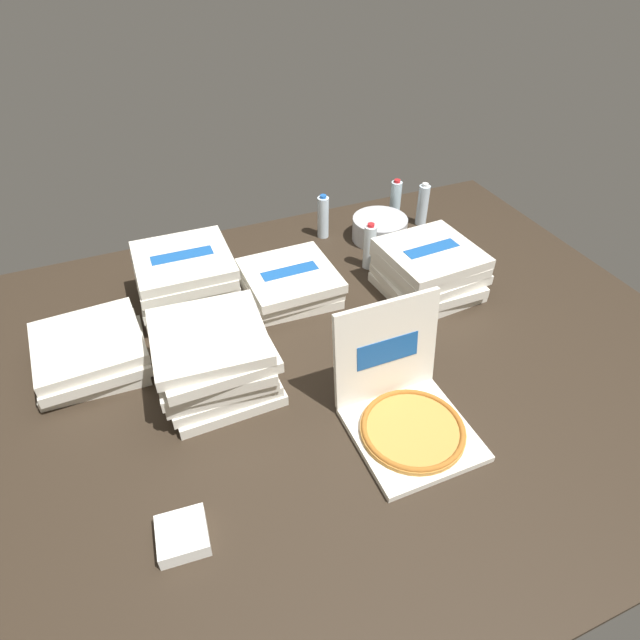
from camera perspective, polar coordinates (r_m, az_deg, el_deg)
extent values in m
cube|color=#2D2319|center=(2.19, -0.17, -4.88)|extent=(3.20, 2.40, 0.02)
cube|color=silver|center=(1.96, 9.76, -11.86)|extent=(0.40, 0.40, 0.02)
cylinder|color=#C6893D|center=(1.94, 9.83, -11.46)|extent=(0.37, 0.37, 0.02)
torus|color=#A96324|center=(1.93, 9.86, -11.29)|extent=(0.36, 0.36, 0.02)
cube|color=silver|center=(1.93, 7.07, -3.12)|extent=(0.40, 0.07, 0.40)
cube|color=#19519E|center=(1.92, 7.23, -3.30)|extent=(0.24, 0.01, 0.10)
cube|color=silver|center=(2.52, -13.68, 1.67)|extent=(0.41, 0.41, 0.05)
cube|color=silver|center=(2.50, -13.63, 2.72)|extent=(0.41, 0.41, 0.05)
cube|color=silver|center=(2.48, -14.01, 3.57)|extent=(0.44, 0.44, 0.05)
cube|color=#19519E|center=(2.47, -14.10, 4.02)|extent=(0.27, 0.09, 0.00)
cube|color=silver|center=(2.46, -13.93, 4.56)|extent=(0.43, 0.43, 0.05)
cube|color=#19519E|center=(2.45, -14.02, 5.02)|extent=(0.27, 0.09, 0.00)
cube|color=silver|center=(2.43, -14.36, 5.23)|extent=(0.42, 0.42, 0.05)
cube|color=#19519E|center=(2.41, -14.46, 5.70)|extent=(0.26, 0.08, 0.00)
cube|color=silver|center=(2.41, -14.40, 6.21)|extent=(0.41, 0.41, 0.05)
cube|color=#19519E|center=(2.39, -14.49, 6.69)|extent=(0.26, 0.08, 0.00)
cube|color=silver|center=(2.61, 11.26, 3.51)|extent=(0.43, 0.43, 0.05)
cube|color=silver|center=(2.57, 11.36, 4.19)|extent=(0.41, 0.41, 0.05)
cube|color=#19519E|center=(2.56, 11.43, 4.63)|extent=(0.26, 0.07, 0.00)
cube|color=silver|center=(2.57, 11.66, 5.27)|extent=(0.44, 0.44, 0.05)
cube|color=#19519E|center=(2.55, 11.73, 5.72)|extent=(0.27, 0.09, 0.00)
cube|color=silver|center=(2.54, 11.56, 6.13)|extent=(0.42, 0.42, 0.05)
cube|color=#19519E|center=(2.53, 11.63, 6.58)|extent=(0.27, 0.08, 0.00)
cube|color=silver|center=(2.52, 11.73, 6.99)|extent=(0.43, 0.43, 0.05)
cube|color=#19519E|center=(2.50, 11.80, 7.46)|extent=(0.27, 0.09, 0.00)
cube|color=silver|center=(2.35, -22.90, -3.92)|extent=(0.42, 0.42, 0.05)
cube|color=silver|center=(2.31, -23.16, -3.34)|extent=(0.42, 0.42, 0.05)
cube|color=#19519E|center=(2.30, -23.31, -2.90)|extent=(0.27, 0.08, 0.00)
cube|color=silver|center=(2.30, -23.52, -2.25)|extent=(0.43, 0.43, 0.05)
cube|color=silver|center=(2.12, -10.54, -6.42)|extent=(0.41, 0.41, 0.05)
cube|color=#19519E|center=(2.10, -10.61, -5.97)|extent=(0.26, 0.08, 0.00)
cube|color=silver|center=(2.10, -10.99, -5.37)|extent=(0.41, 0.41, 0.05)
cube|color=#19519E|center=(2.08, -11.07, -4.90)|extent=(0.26, 0.07, 0.00)
cube|color=silver|center=(2.06, -11.28, -4.54)|extent=(0.43, 0.43, 0.05)
cube|color=#19519E|center=(2.05, -11.37, -4.05)|extent=(0.27, 0.09, 0.00)
cube|color=silver|center=(2.03, -11.48, -3.80)|extent=(0.43, 0.43, 0.05)
cube|color=#19519E|center=(2.01, -11.56, -3.30)|extent=(0.27, 0.09, 0.00)
cube|color=silver|center=(1.99, -11.37, -2.91)|extent=(0.41, 0.41, 0.05)
cube|color=#19519E|center=(1.98, -11.46, -2.39)|extent=(0.26, 0.08, 0.00)
cube|color=silver|center=(1.97, -11.82, -1.72)|extent=(0.43, 0.43, 0.05)
cube|color=silver|center=(2.54, -3.33, 3.29)|extent=(0.42, 0.42, 0.05)
cube|color=#19519E|center=(2.53, -3.35, 3.73)|extent=(0.27, 0.08, 0.00)
cube|color=silver|center=(2.51, -3.39, 4.05)|extent=(0.41, 0.41, 0.05)
cube|color=#19519E|center=(2.50, -3.41, 4.50)|extent=(0.26, 0.07, 0.00)
cube|color=silver|center=(2.48, -3.23, 4.77)|extent=(0.41, 0.41, 0.05)
cube|color=#19519E|center=(2.47, -3.25, 5.23)|extent=(0.26, 0.08, 0.00)
cylinder|color=#B7BABF|center=(2.96, 6.36, 9.64)|extent=(0.30, 0.30, 0.12)
cylinder|color=silver|center=(3.11, 10.88, 11.91)|extent=(0.06, 0.06, 0.23)
cylinder|color=white|center=(3.06, 11.16, 13.95)|extent=(0.03, 0.03, 0.02)
cylinder|color=silver|center=(3.13, 8.02, 12.41)|extent=(0.06, 0.06, 0.23)
cylinder|color=red|center=(3.08, 8.23, 14.44)|extent=(0.03, 0.03, 0.02)
cylinder|color=silver|center=(2.94, 0.33, 10.88)|extent=(0.06, 0.06, 0.23)
cylinder|color=blue|center=(2.88, 0.34, 13.02)|extent=(0.03, 0.03, 0.02)
cylinder|color=white|center=(2.69, 5.30, 7.75)|extent=(0.06, 0.06, 0.23)
cylinder|color=red|center=(2.63, 5.46, 10.03)|extent=(0.03, 0.03, 0.02)
cube|color=white|center=(1.75, -14.43, -21.34)|extent=(0.16, 0.16, 0.05)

